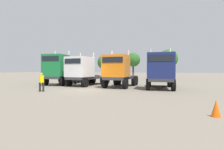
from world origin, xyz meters
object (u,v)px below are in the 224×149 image
Objects in this scene: semi_truck_green at (59,69)px; semi_truck_white at (83,71)px; traffic_cone_mid at (216,108)px; semi_truck_orange at (118,71)px; visitor_in_hivis at (42,81)px; semi_truck_navy at (160,70)px.

semi_truck_white is (3.45, -0.09, -0.19)m from semi_truck_green.
semi_truck_green is at bearing -84.33° from semi_truck_white.
semi_truck_orange is at bearing 125.15° from traffic_cone_mid.
semi_truck_white is at bearing -94.74° from semi_truck_orange.
visitor_in_hivis is 13.11m from traffic_cone_mid.
semi_truck_white is 9.65× the size of traffic_cone_mid.
semi_truck_orange is at bearing -99.39° from semi_truck_navy.
traffic_cone_mid is at bearing 10.65° from semi_truck_navy.
semi_truck_white is 4.12× the size of visitor_in_hivis.
semi_truck_green is 9.21× the size of traffic_cone_mid.
semi_truck_navy is at bearing 91.79° from semi_truck_white.
semi_truck_white is at bearing -100.47° from semi_truck_navy.
semi_truck_green reaches higher than semi_truck_white.
semi_truck_orange reaches higher than traffic_cone_mid.
semi_truck_green reaches higher than traffic_cone_mid.
semi_truck_navy reaches higher than semi_truck_orange.
semi_truck_green is at bearing 144.66° from traffic_cone_mid.
semi_truck_navy is 3.84× the size of visitor_in_hivis.
semi_truck_white is at bearing 141.39° from visitor_in_hivis.
semi_truck_green is at bearing -92.59° from semi_truck_orange.
semi_truck_white is 8.79m from semi_truck_navy.
semi_truck_green is 1.02× the size of semi_truck_navy.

